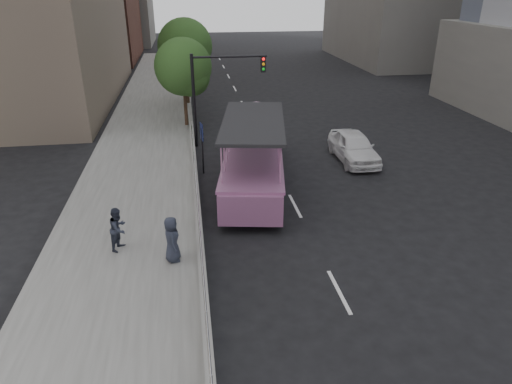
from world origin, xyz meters
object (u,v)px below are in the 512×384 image
at_px(street_tree_near, 185,69).
at_px(pedestrian_mid, 118,229).
at_px(street_tree_far, 186,48).
at_px(parking_sign, 202,142).
at_px(car, 354,147).
at_px(duck_boat, 254,156).
at_px(pedestrian_far, 172,239).
at_px(traffic_signal, 215,85).

bearing_deg(street_tree_near, pedestrian_mid, -99.66).
bearing_deg(street_tree_far, street_tree_near, -91.91).
bearing_deg(street_tree_near, parking_sign, -85.35).
bearing_deg(car, street_tree_near, 141.28).
xyz_separation_m(duck_boat, street_tree_far, (-2.78, 14.98, 3.06)).
bearing_deg(duck_boat, parking_sign, 151.15).
bearing_deg(pedestrian_mid, car, -31.11).
height_order(car, street_tree_far, street_tree_far).
bearing_deg(pedestrian_mid, street_tree_near, 14.14).
xyz_separation_m(duck_boat, car, (5.61, 1.95, -0.48)).
xyz_separation_m(pedestrian_mid, pedestrian_far, (1.80, -1.02, 0.02)).
height_order(duck_boat, pedestrian_mid, duck_boat).
relative_size(duck_boat, pedestrian_far, 6.61).
bearing_deg(car, street_tree_far, 123.35).
bearing_deg(parking_sign, pedestrian_mid, -113.75).
xyz_separation_m(pedestrian_mid, street_tree_near, (2.53, 14.84, 2.75)).
bearing_deg(parking_sign, traffic_signal, 77.11).
xyz_separation_m(duck_boat, pedestrian_mid, (-5.50, -5.86, -0.18)).
xyz_separation_m(car, street_tree_near, (-8.59, 7.03, 3.05)).
bearing_deg(traffic_signal, street_tree_far, 98.43).
relative_size(pedestrian_mid, parking_sign, 0.60).
xyz_separation_m(duck_boat, traffic_signal, (-1.38, 5.55, 2.25)).
distance_m(parking_sign, street_tree_near, 8.01).
xyz_separation_m(parking_sign, street_tree_near, (-0.62, 7.68, 2.19)).
distance_m(pedestrian_mid, street_tree_near, 15.30).
bearing_deg(pedestrian_mid, traffic_signal, 3.93).
xyz_separation_m(pedestrian_far, parking_sign, (1.35, 8.17, 0.54)).
bearing_deg(traffic_signal, parking_sign, -102.89).
distance_m(traffic_signal, street_tree_far, 9.57).
relative_size(duck_boat, street_tree_near, 1.82).
bearing_deg(parking_sign, street_tree_far, 91.78).
bearing_deg(traffic_signal, car, -27.23).
bearing_deg(pedestrian_far, parking_sign, -16.02).
relative_size(pedestrian_far, street_tree_far, 0.24).
height_order(pedestrian_far, parking_sign, parking_sign).
distance_m(pedestrian_mid, traffic_signal, 12.37).
height_order(traffic_signal, street_tree_near, street_tree_near).
bearing_deg(street_tree_near, street_tree_far, 88.09).
distance_m(parking_sign, street_tree_far, 13.95).
bearing_deg(car, pedestrian_mid, -144.34).
xyz_separation_m(duck_boat, parking_sign, (-2.35, 1.30, 0.38)).
bearing_deg(pedestrian_far, car, -53.19).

